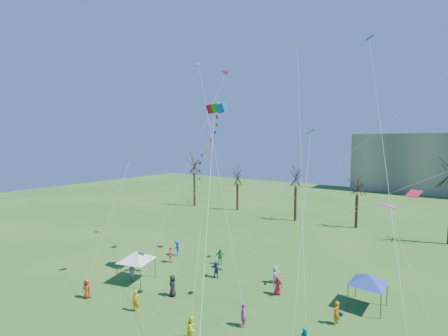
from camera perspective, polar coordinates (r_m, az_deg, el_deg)
The scene contains 6 objects.
bare_tree_row at distance 49.21m, azimuth 26.55°, elevation -2.40°, with size 69.49×8.53×11.68m.
big_box_kite at distance 27.24m, azimuth -3.31°, elevation 1.16°, with size 4.96×6.99×19.48m.
canopy_tent_white at distance 30.91m, azimuth -15.75°, elevation -15.22°, with size 3.62×3.62×2.82m.
canopy_tent_blue at distance 27.99m, azimuth 24.87°, elevation -17.94°, with size 3.57×3.57×2.68m.
festival_crowd at distance 26.18m, azimuth 2.55°, elevation -22.55°, with size 26.36×13.26×1.83m.
small_kites_aloft at distance 26.11m, azimuth 11.58°, elevation 7.11°, with size 28.15×16.40×32.22m.
Camera 1 is at (11.58, -13.41, 12.87)m, focal length 25.00 mm.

